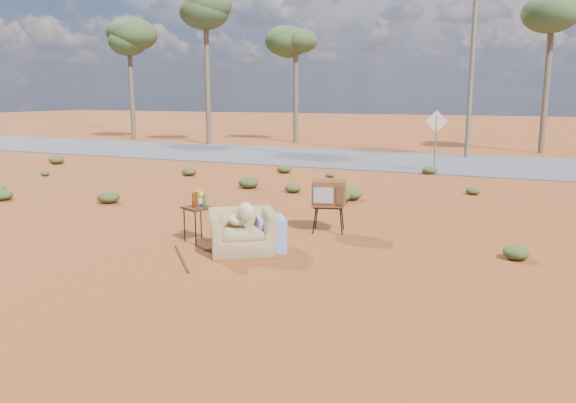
% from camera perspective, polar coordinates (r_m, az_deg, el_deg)
% --- Properties ---
extents(ground, '(140.00, 140.00, 0.00)m').
position_cam_1_polar(ground, '(9.67, -6.03, -5.60)').
color(ground, brown).
rests_on(ground, ground).
extents(highway, '(140.00, 7.00, 0.04)m').
position_cam_1_polar(highway, '(23.67, 12.18, 4.02)').
color(highway, '#565659').
rests_on(highway, ground).
extents(dirt_mound, '(26.00, 18.00, 2.00)m').
position_cam_1_polar(dirt_mound, '(54.53, -16.03, 7.55)').
color(dirt_mound, brown).
rests_on(dirt_mound, ground).
extents(armchair, '(1.46, 1.43, 0.99)m').
position_cam_1_polar(armchair, '(9.86, -4.15, -2.47)').
color(armchair, olive).
rests_on(armchair, ground).
extents(tv_unit, '(0.75, 0.66, 1.04)m').
position_cam_1_polar(tv_unit, '(11.21, 4.18, 0.76)').
color(tv_unit, black).
rests_on(tv_unit, ground).
extents(side_table, '(0.62, 0.62, 0.95)m').
position_cam_1_polar(side_table, '(10.60, -9.12, -0.37)').
color(side_table, '#392414').
rests_on(side_table, ground).
extents(rusty_bar, '(1.08, 1.21, 0.04)m').
position_cam_1_polar(rusty_bar, '(9.62, -10.75, -5.70)').
color(rusty_bar, '#4F2515').
rests_on(rusty_bar, ground).
extents(road_sign, '(0.78, 0.06, 2.19)m').
position_cam_1_polar(road_sign, '(20.33, 14.81, 7.02)').
color(road_sign, brown).
rests_on(road_sign, ground).
extents(eucalyptus_far_left, '(3.20, 3.20, 7.10)m').
position_cam_1_polar(eucalyptus_far_left, '(36.18, -15.86, 15.53)').
color(eucalyptus_far_left, brown).
rests_on(eucalyptus_far_left, ground).
extents(eucalyptus_left, '(3.20, 3.20, 8.10)m').
position_cam_1_polar(eucalyptus_left, '(32.02, -8.36, 18.24)').
color(eucalyptus_left, brown).
rests_on(eucalyptus_left, ground).
extents(eucalyptus_near_left, '(3.20, 3.20, 6.60)m').
position_cam_1_polar(eucalyptus_near_left, '(32.71, 0.81, 15.60)').
color(eucalyptus_near_left, brown).
rests_on(eucalyptus_near_left, ground).
extents(eucalyptus_center, '(3.20, 3.20, 7.60)m').
position_cam_1_polar(eucalyptus_center, '(29.29, 25.29, 17.09)').
color(eucalyptus_center, brown).
rests_on(eucalyptus_center, ground).
extents(utility_pole_center, '(1.40, 0.20, 8.00)m').
position_cam_1_polar(utility_pole_center, '(25.73, 18.20, 13.47)').
color(utility_pole_center, brown).
rests_on(utility_pole_center, ground).
extents(scrub_patch, '(17.49, 8.07, 0.33)m').
position_cam_1_polar(scrub_patch, '(13.84, -0.02, 0.06)').
color(scrub_patch, '#425023').
rests_on(scrub_patch, ground).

